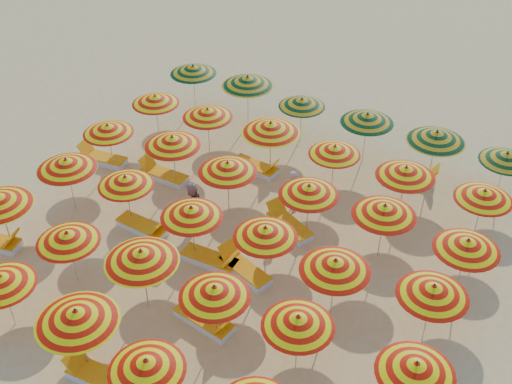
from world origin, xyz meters
The scene contains 45 objects.
ground centered at (0.00, 0.00, 0.00)m, with size 120.00×120.00×0.00m, color #F1C36B.
umbrella_1 centered at (-3.75, -5.89, 1.62)m, with size 1.77×1.77×1.84m.
umbrella_2 centered at (-1.09, -6.02, 1.86)m, with size 2.50×2.50×2.11m.
umbrella_3 centered at (1.03, -6.20, 1.63)m, with size 2.22×2.22×1.85m.
umbrella_7 centered at (-3.43, -3.83, 1.64)m, with size 2.00×2.00×1.86m.
umbrella_8 centered at (-1.06, -3.62, 1.84)m, with size 2.03×2.03×2.09m.
umbrella_9 centered at (1.16, -3.64, 1.68)m, with size 2.36×2.36×1.91m.
umbrella_10 centered at (3.36, -3.46, 1.65)m, with size 2.27×2.27×1.87m.
umbrella_11 centered at (6.18, -3.41, 1.66)m, with size 2.18×2.18×1.89m.
umbrella_12 centered at (-5.76, -1.32, 1.76)m, with size 2.30×2.30×2.00m.
umbrella_13 centered at (-3.73, -0.98, 1.62)m, with size 2.15×2.15×1.84m.
umbrella_14 centered at (-1.07, -1.33, 1.69)m, with size 2.24×2.24×1.92m.
umbrella_15 centered at (1.17, -1.06, 1.68)m, with size 2.26×2.26×1.91m.
umbrella_16 centered at (3.39, -1.39, 1.75)m, with size 1.96×1.96×1.99m.
umbrella_17 centered at (5.82, -0.99, 1.69)m, with size 1.91×1.91×1.92m.
umbrella_18 centered at (-6.17, 1.12, 1.63)m, with size 2.15×2.15×1.85m.
umbrella_19 centered at (-3.66, 1.39, 1.76)m, with size 2.16×2.16×2.00m.
umbrella_20 centered at (-1.31, 1.02, 1.75)m, with size 2.07×2.07×1.98m.
umbrella_21 centered at (1.38, 1.24, 1.70)m, with size 1.99×1.99×1.93m.
umbrella_22 centered at (3.69, 1.38, 1.74)m, with size 2.39×2.39×1.98m.
umbrella_23 centered at (6.11, 1.12, 1.68)m, with size 2.27×2.27×1.91m.
umbrella_24 centered at (-5.99, 3.59, 1.64)m, with size 2.28×2.28×1.86m.
umbrella_25 centered at (-3.74, 3.64, 1.68)m, with size 2.14×2.14×1.91m.
umbrella_26 centered at (-1.17, 3.58, 1.87)m, with size 2.06×2.06×2.12m.
umbrella_27 centered at (1.12, 3.74, 1.60)m, with size 2.20×2.20×1.82m.
umbrella_28 centered at (3.58, 3.53, 1.72)m, with size 2.27×2.27×1.96m.
umbrella_29 centered at (5.95, 3.66, 1.63)m, with size 1.82×1.82×1.85m.
umbrella_30 centered at (-6.07, 6.20, 1.72)m, with size 2.11×2.11×1.95m.
umbrella_31 centered at (-3.54, 6.14, 1.87)m, with size 2.50×2.50×2.12m.
umbrella_32 centered at (-1.22, 6.09, 1.60)m, with size 2.12×2.12×1.82m.
umbrella_33 centered at (1.36, 5.97, 1.75)m, with size 2.31×2.31×1.99m.
umbrella_34 centered at (3.83, 5.84, 1.83)m, with size 2.29×2.29×2.08m.
umbrella_35 centered at (6.09, 6.08, 1.61)m, with size 2.08×2.08×1.83m.
lounger_1 centered at (-0.59, -6.19, 0.15)m, with size 1.77×0.70×0.69m.
lounger_5 centered at (0.66, -3.42, 0.15)m, with size 1.80×0.81×0.69m.
lounger_6 centered at (-3.13, -1.12, 0.15)m, with size 1.76×0.66×0.69m.
lounger_7 centered at (-0.48, -1.34, 0.15)m, with size 1.75×0.65×0.69m.
lounger_8 centered at (0.57, -1.24, 0.15)m, with size 1.83×1.09×0.69m.
lounger_9 centered at (-6.77, 1.23, 0.15)m, with size 1.79×0.80×0.69m.
lounger_10 centered at (-4.26, 1.48, 0.15)m, with size 1.73×0.58×0.69m.
lounger_11 centered at (0.79, 1.20, 0.15)m, with size 1.82×1.25×0.69m.
lounger_12 centered at (-1.67, 3.47, 0.15)m, with size 1.79×0.77×0.69m.
lounger_13 centered at (3.33, 5.67, 0.15)m, with size 1.81×0.88×0.69m.
beachgoer_b centered at (-1.94, -0.11, 0.78)m, with size 0.76×0.59×1.56m, color tan.
beachgoer_a centered at (0.47, 2.14, 0.75)m, with size 0.55×0.36×1.50m, color tan.
Camera 1 is at (7.49, -12.80, 13.02)m, focal length 45.00 mm.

